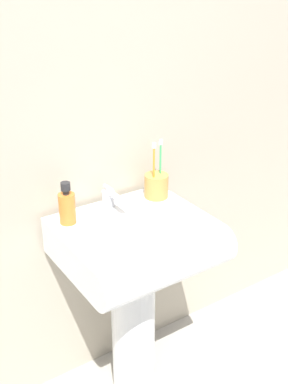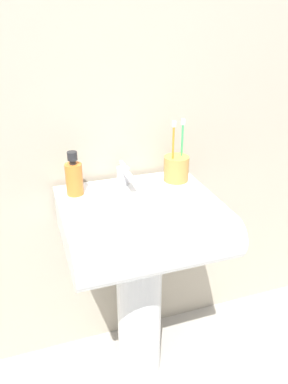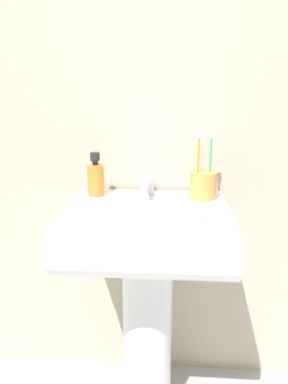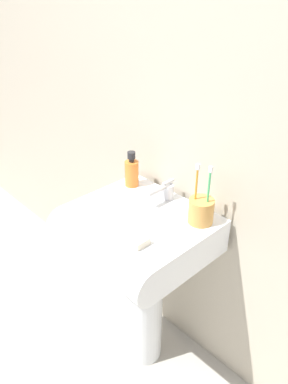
{
  "view_description": "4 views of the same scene",
  "coord_description": "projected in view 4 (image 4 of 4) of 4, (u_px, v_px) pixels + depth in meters",
  "views": [
    {
      "loc": [
        -0.76,
        -1.21,
        1.56
      ],
      "look_at": [
        0.04,
        -0.02,
        0.87
      ],
      "focal_mm": 45.0,
      "sensor_mm": 36.0,
      "label": 1
    },
    {
      "loc": [
        -0.33,
        -1.02,
        1.32
      ],
      "look_at": [
        0.01,
        -0.01,
        0.8
      ],
      "focal_mm": 35.0,
      "sensor_mm": 36.0,
      "label": 2
    },
    {
      "loc": [
        0.07,
        -1.1,
        1.12
      ],
      "look_at": [
        -0.01,
        -0.01,
        0.81
      ],
      "focal_mm": 35.0,
      "sensor_mm": 36.0,
      "label": 3
    },
    {
      "loc": [
        0.82,
        -0.78,
        1.51
      ],
      "look_at": [
        -0.02,
        0.03,
        0.83
      ],
      "focal_mm": 35.0,
      "sensor_mm": 36.0,
      "label": 4
    }
  ],
  "objects": [
    {
      "name": "ground_plane",
      "position": [
        143.0,
        350.0,
        1.74
      ],
      "size": [
        6.0,
        6.0,
        0.0
      ],
      "primitive_type": "plane",
      "color": "#ADA89E",
      "rests_on": "ground"
    },
    {
      "name": "wall_back",
      "position": [
        193.0,
        81.0,
        1.28
      ],
      "size": [
        5.0,
        0.05,
        2.4
      ],
      "primitive_type": "cube",
      "color": "#B7AD99",
      "rests_on": "ground"
    },
    {
      "name": "sink_pedestal",
      "position": [
        143.0,
        302.0,
        1.58
      ],
      "size": [
        0.16,
        0.16,
        0.63
      ],
      "primitive_type": "cylinder",
      "color": "white",
      "rests_on": "ground"
    },
    {
      "name": "sink_basin",
      "position": [
        133.0,
        234.0,
        1.36
      ],
      "size": [
        0.5,
        0.45,
        0.13
      ],
      "color": "white",
      "rests_on": "sink_pedestal"
    },
    {
      "name": "faucet",
      "position": [
        165.0,
        191.0,
        1.42
      ],
      "size": [
        0.04,
        0.14,
        0.08
      ],
      "color": "silver",
      "rests_on": "sink_basin"
    },
    {
      "name": "toothbrush_cup",
      "position": [
        201.0,
        210.0,
        1.29
      ],
      "size": [
        0.09,
        0.09,
        0.22
      ],
      "color": "#D19347",
      "rests_on": "sink_basin"
    },
    {
      "name": "soap_bottle",
      "position": [
        132.0,
        172.0,
        1.51
      ],
      "size": [
        0.06,
        0.06,
        0.15
      ],
      "color": "orange",
      "rests_on": "sink_basin"
    },
    {
      "name": "bar_soap",
      "position": [
        135.0,
        239.0,
        1.21
      ],
      "size": [
        0.08,
        0.06,
        0.02
      ],
      "primitive_type": "cube",
      "color": "silver",
      "rests_on": "sink_basin"
    }
  ]
}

